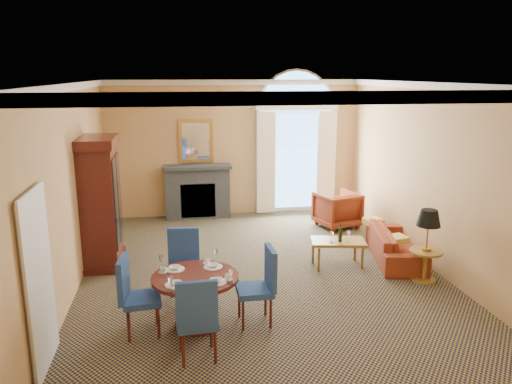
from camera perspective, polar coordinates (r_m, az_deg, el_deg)
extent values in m
plane|color=#101034|center=(8.75, 0.54, -9.07)|extent=(7.50, 7.50, 0.00)
cube|color=tan|center=(11.92, -2.54, 5.00)|extent=(6.00, 0.04, 3.20)
cube|color=tan|center=(8.31, -20.28, 0.44)|extent=(0.04, 7.50, 3.20)
cube|color=tan|center=(9.25, 19.19, 1.79)|extent=(0.04, 7.50, 3.20)
cube|color=white|center=(8.08, 0.59, 12.38)|extent=(6.00, 7.50, 0.04)
cube|color=silver|center=(8.08, 0.59, 11.96)|extent=(6.00, 7.50, 0.12)
cube|color=silver|center=(6.23, -23.54, -9.62)|extent=(0.08, 0.90, 2.06)
cube|color=#3B4146|center=(11.84, -6.70, -0.07)|extent=(1.50, 0.40, 1.20)
cube|color=#3B4146|center=(11.68, -6.78, 2.95)|extent=(1.60, 0.46, 0.08)
cube|color=gold|center=(11.79, -6.90, 5.80)|extent=(0.80, 0.04, 1.00)
cube|color=silver|center=(11.77, -6.89, 5.79)|extent=(0.64, 0.02, 0.84)
cube|color=silver|center=(12.22, 4.50, 3.52)|extent=(1.90, 0.04, 2.50)
cube|color=#7EA9D3|center=(12.21, 4.51, 3.51)|extent=(1.70, 0.02, 2.30)
cylinder|color=silver|center=(12.07, 4.61, 9.37)|extent=(1.90, 0.04, 1.90)
cube|color=white|center=(11.95, 1.14, 3.33)|extent=(0.45, 0.06, 2.45)
cube|color=white|center=(12.31, 8.04, 3.50)|extent=(0.45, 0.06, 2.45)
cube|color=white|center=(11.94, 4.77, 10.05)|extent=(2.00, 0.08, 0.30)
cube|color=#3E130E|center=(9.20, -17.34, -1.60)|extent=(0.58, 1.06, 2.12)
cube|color=#3E130E|center=(8.98, -17.85, 5.47)|extent=(0.66, 1.17, 0.17)
cube|color=#3E130E|center=(9.50, -16.92, -7.47)|extent=(0.66, 1.17, 0.11)
cylinder|color=#3E130E|center=(6.76, -6.97, -9.68)|extent=(1.16, 1.16, 0.05)
cylinder|color=#3E130E|center=(6.91, -6.89, -12.48)|extent=(0.16, 0.16, 0.68)
cylinder|color=#3E130E|center=(7.05, -6.81, -14.76)|extent=(0.58, 0.58, 0.06)
cylinder|color=white|center=(7.00, -4.92, -8.52)|extent=(0.26, 0.26, 0.01)
imported|color=white|center=(6.99, -4.92, -8.34)|extent=(0.15, 0.15, 0.04)
imported|color=white|center=(7.13, -5.60, -7.81)|extent=(0.09, 0.09, 0.07)
cylinder|color=white|center=(6.98, -9.24, -8.70)|extent=(0.26, 0.26, 0.01)
imported|color=white|center=(6.97, -9.24, -8.52)|extent=(0.15, 0.15, 0.04)
imported|color=white|center=(6.91, -10.59, -8.69)|extent=(0.09, 0.09, 0.07)
cylinder|color=white|center=(6.50, -9.21, -10.43)|extent=(0.26, 0.26, 0.01)
imported|color=white|center=(6.49, -9.22, -10.23)|extent=(0.15, 0.15, 0.04)
imported|color=white|center=(6.34, -8.57, -10.68)|extent=(0.09, 0.09, 0.07)
cylinder|color=white|center=(6.52, -4.55, -10.22)|extent=(0.26, 0.26, 0.01)
imported|color=white|center=(6.51, -4.56, -10.03)|extent=(0.15, 0.15, 0.04)
imported|color=white|center=(6.58, -3.21, -9.62)|extent=(0.09, 0.09, 0.07)
cube|color=navy|center=(7.62, -7.96, -8.84)|extent=(0.60, 0.60, 0.08)
cube|color=navy|center=(7.71, -8.27, -6.09)|extent=(0.48, 0.13, 0.57)
cylinder|color=#3E130E|center=(7.94, -7.07, -9.90)|extent=(0.04, 0.04, 0.44)
cylinder|color=#3E130E|center=(7.83, -9.68, -10.34)|extent=(0.04, 0.04, 0.44)
cylinder|color=#3E130E|center=(7.62, -6.06, -10.91)|extent=(0.04, 0.04, 0.44)
cylinder|color=#3E130E|center=(7.50, -8.77, -11.39)|extent=(0.04, 0.04, 0.44)
cube|color=navy|center=(6.17, -6.75, -14.41)|extent=(0.50, 0.50, 0.08)
cube|color=navy|center=(5.83, -6.78, -12.70)|extent=(0.48, 0.08, 0.57)
cylinder|color=#3E130E|center=(6.12, -8.32, -17.50)|extent=(0.04, 0.04, 0.44)
cylinder|color=#3E130E|center=(6.15, -4.68, -17.23)|extent=(0.04, 0.04, 0.44)
cylinder|color=#3E130E|center=(6.44, -8.58, -15.80)|extent=(0.04, 0.04, 0.44)
cylinder|color=#3E130E|center=(6.47, -5.15, -15.56)|extent=(0.04, 0.04, 0.44)
cube|color=navy|center=(6.90, -0.16, -11.17)|extent=(0.48, 0.48, 0.08)
cube|color=navy|center=(6.80, 1.69, -8.67)|extent=(0.09, 0.48, 0.57)
cylinder|color=#3E130E|center=(6.87, 1.69, -13.66)|extent=(0.04, 0.04, 0.44)
cylinder|color=#3E130E|center=(7.20, 1.09, -12.33)|extent=(0.04, 0.04, 0.44)
cylinder|color=#3E130E|center=(6.82, -1.49, -13.91)|extent=(0.04, 0.04, 0.44)
cylinder|color=#3E130E|center=(7.15, -1.93, -12.54)|extent=(0.04, 0.04, 0.44)
cube|color=navy|center=(6.80, -12.90, -11.89)|extent=(0.52, 0.52, 0.08)
cube|color=navy|center=(6.68, -14.93, -9.58)|extent=(0.12, 0.48, 0.57)
cylinder|color=#3E130E|center=(7.09, -14.39, -13.25)|extent=(0.04, 0.04, 0.44)
cylinder|color=#3E130E|center=(6.75, -14.36, -14.65)|extent=(0.04, 0.04, 0.44)
cylinder|color=#3E130E|center=(7.09, -11.29, -13.06)|extent=(0.04, 0.04, 0.44)
cylinder|color=#3E130E|center=(6.75, -11.09, -14.45)|extent=(0.04, 0.04, 0.44)
imported|color=maroon|center=(9.56, 15.66, -5.80)|extent=(1.14, 2.04, 0.56)
imported|color=maroon|center=(11.24, 9.24, -1.98)|extent=(1.05, 1.07, 0.79)
cube|color=olive|center=(8.96, 9.35, -5.63)|extent=(1.02, 0.68, 0.05)
cylinder|color=olive|center=(8.76, 7.20, -7.67)|extent=(0.05, 0.05, 0.42)
cylinder|color=olive|center=(9.01, 12.08, -7.27)|extent=(0.05, 0.05, 0.42)
cylinder|color=olive|center=(9.10, 6.53, -6.84)|extent=(0.05, 0.05, 0.42)
cylinder|color=olive|center=(9.34, 11.25, -6.48)|extent=(0.05, 0.05, 0.42)
cylinder|color=olive|center=(8.65, 18.86, -6.45)|extent=(0.53, 0.53, 0.04)
cylinder|color=olive|center=(8.74, 18.73, -8.08)|extent=(0.07, 0.07, 0.50)
cylinder|color=olive|center=(8.83, 18.61, -9.47)|extent=(0.39, 0.39, 0.04)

